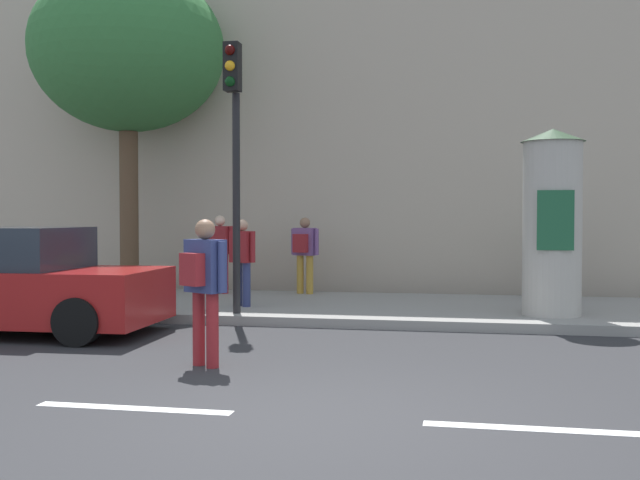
% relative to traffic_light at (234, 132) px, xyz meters
% --- Properties ---
extents(ground_plane, '(80.00, 80.00, 0.00)m').
position_rel_traffic_light_xyz_m(ground_plane, '(2.42, -5.24, -3.00)').
color(ground_plane, '#2B2B2D').
extents(sidewalk_curb, '(36.00, 4.00, 0.15)m').
position_rel_traffic_light_xyz_m(sidewalk_curb, '(2.42, 1.76, -2.92)').
color(sidewalk_curb, gray).
rests_on(sidewalk_curb, ground_plane).
extents(lane_markings, '(25.80, 0.16, 0.01)m').
position_rel_traffic_light_xyz_m(lane_markings, '(2.42, -5.24, -3.00)').
color(lane_markings, silver).
rests_on(lane_markings, ground_plane).
extents(building_backdrop, '(36.00, 5.00, 8.13)m').
position_rel_traffic_light_xyz_m(building_backdrop, '(2.42, 6.76, 1.06)').
color(building_backdrop, '#B7A893').
rests_on(building_backdrop, ground_plane).
extents(traffic_light, '(0.24, 0.45, 4.23)m').
position_rel_traffic_light_xyz_m(traffic_light, '(0.00, 0.00, 0.00)').
color(traffic_light, black).
rests_on(traffic_light, sidewalk_curb).
extents(poster_column, '(0.98, 0.98, 2.89)m').
position_rel_traffic_light_xyz_m(poster_column, '(4.88, 0.82, -1.38)').
color(poster_column, '#B2ADA3').
rests_on(poster_column, sidewalk_curb).
extents(street_tree, '(3.92, 3.92, 6.61)m').
position_rel_traffic_light_xyz_m(street_tree, '(-3.23, 3.14, 2.06)').
color(street_tree, brown).
rests_on(street_tree, sidewalk_curb).
extents(pedestrian_in_dark_shirt, '(0.57, 0.52, 1.66)m').
position_rel_traffic_light_xyz_m(pedestrian_in_dark_shirt, '(0.69, -3.35, -2.00)').
color(pedestrian_in_dark_shirt, maroon).
rests_on(pedestrian_in_dark_shirt, ground_plane).
extents(pedestrian_near_pole, '(0.52, 0.39, 1.49)m').
position_rel_traffic_light_xyz_m(pedestrian_near_pole, '(-0.18, 1.01, -2.00)').
color(pedestrian_near_pole, navy).
rests_on(pedestrian_near_pole, sidewalk_curb).
extents(pedestrian_in_light_jacket, '(0.63, 0.50, 1.56)m').
position_rel_traffic_light_xyz_m(pedestrian_in_light_jacket, '(-1.25, 3.08, -1.92)').
color(pedestrian_in_light_jacket, maroon).
rests_on(pedestrian_in_light_jacket, sidewalk_curb).
extents(pedestrian_in_red_top, '(0.42, 0.58, 1.64)m').
position_rel_traffic_light_xyz_m(pedestrian_in_red_top, '(5.20, 3.17, -1.88)').
color(pedestrian_in_red_top, '#724C84').
rests_on(pedestrian_in_red_top, sidewalk_curb).
extents(pedestrian_with_bag, '(0.59, 0.46, 1.51)m').
position_rel_traffic_light_xyz_m(pedestrian_with_bag, '(0.43, 3.25, -1.95)').
color(pedestrian_with_bag, '#B78C33').
rests_on(pedestrian_with_bag, sidewalk_curb).
extents(parked_car_blue, '(4.56, 2.08, 1.53)m').
position_rel_traffic_light_xyz_m(parked_car_blue, '(-3.05, -1.55, -2.27)').
color(parked_car_blue, maroon).
rests_on(parked_car_blue, ground_plane).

